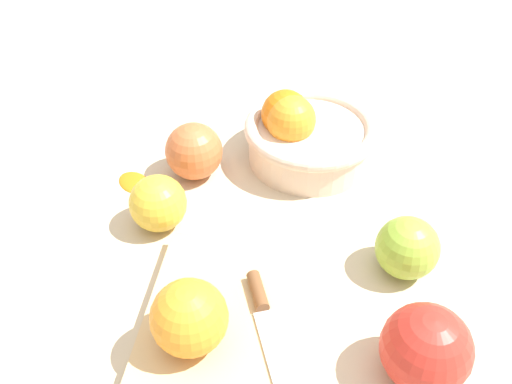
% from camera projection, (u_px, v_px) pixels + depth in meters
% --- Properties ---
extents(ground_plane, '(2.40, 2.40, 0.00)m').
position_uv_depth(ground_plane, '(238.00, 239.00, 0.67)').
color(ground_plane, beige).
extents(bowl, '(0.18, 0.18, 0.10)m').
position_uv_depth(bowl, '(306.00, 134.00, 0.76)').
color(bowl, beige).
rests_on(bowl, ground_plane).
extents(cutting_board, '(0.23, 0.16, 0.02)m').
position_uv_depth(cutting_board, '(224.00, 327.00, 0.56)').
color(cutting_board, '#DBB77F').
rests_on(cutting_board, ground_plane).
extents(orange_on_board, '(0.07, 0.07, 0.07)m').
position_uv_depth(orange_on_board, '(189.00, 318.00, 0.51)').
color(orange_on_board, orange).
rests_on(orange_on_board, cutting_board).
extents(knife, '(0.15, 0.07, 0.01)m').
position_uv_depth(knife, '(266.00, 319.00, 0.55)').
color(knife, silver).
rests_on(knife, cutting_board).
extents(apple_front_center, '(0.07, 0.07, 0.07)m').
position_uv_depth(apple_front_center, '(158.00, 203.00, 0.66)').
color(apple_front_center, gold).
rests_on(apple_front_center, ground_plane).
extents(apple_back_center, '(0.07, 0.07, 0.07)m').
position_uv_depth(apple_back_center, '(407.00, 248.00, 0.61)').
color(apple_back_center, '#8EB738').
rests_on(apple_back_center, ground_plane).
extents(apple_back_right, '(0.08, 0.08, 0.08)m').
position_uv_depth(apple_back_right, '(426.00, 349.00, 0.51)').
color(apple_back_right, red).
rests_on(apple_back_right, ground_plane).
extents(apple_front_left, '(0.08, 0.08, 0.08)m').
position_uv_depth(apple_front_left, '(194.00, 151.00, 0.73)').
color(apple_front_left, '#CC6638').
rests_on(apple_front_left, ground_plane).
extents(citrus_peel, '(0.06, 0.06, 0.01)m').
position_uv_depth(citrus_peel, '(134.00, 181.00, 0.74)').
color(citrus_peel, orange).
rests_on(citrus_peel, ground_plane).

